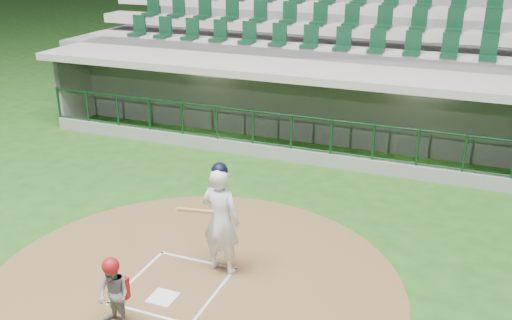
{
  "coord_description": "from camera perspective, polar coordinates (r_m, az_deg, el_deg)",
  "views": [
    {
      "loc": [
        4.34,
        -7.47,
        5.57
      ],
      "look_at": [
        0.34,
        2.6,
        1.3
      ],
      "focal_mm": 40.0,
      "sensor_mm": 36.0,
      "label": 1
    }
  ],
  "objects": [
    {
      "name": "ground",
      "position": [
        10.28,
        -7.28,
        -11.5
      ],
      "size": [
        120.0,
        120.0,
        0.0
      ],
      "primitive_type": "plane",
      "color": "#1E4D16",
      "rests_on": "ground"
    },
    {
      "name": "dirt_circle",
      "position": [
        10.01,
        -6.3,
        -12.43
      ],
      "size": [
        7.2,
        7.2,
        0.01
      ],
      "primitive_type": "cylinder",
      "color": "brown",
      "rests_on": "ground"
    },
    {
      "name": "home_plate",
      "position": [
        9.77,
        -9.3,
        -13.43
      ],
      "size": [
        0.43,
        0.43,
        0.02
      ],
      "primitive_type": "cube",
      "color": "white",
      "rests_on": "dirt_circle"
    },
    {
      "name": "batter_box_chalk",
      "position": [
        10.05,
        -8.12,
        -12.27
      ],
      "size": [
        1.55,
        1.8,
        0.01
      ],
      "color": "white",
      "rests_on": "ground"
    },
    {
      "name": "dugout_structure",
      "position": [
        16.53,
        5.94,
        5.21
      ],
      "size": [
        16.4,
        3.7,
        3.0
      ],
      "color": "slate",
      "rests_on": "ground"
    },
    {
      "name": "seating_deck",
      "position": [
        19.33,
        8.28,
        8.92
      ],
      "size": [
        17.0,
        6.72,
        5.15
      ],
      "color": "slate",
      "rests_on": "ground"
    },
    {
      "name": "batter",
      "position": [
        9.88,
        -3.55,
        -5.88
      ],
      "size": [
        0.92,
        0.92,
        2.06
      ],
      "color": "white",
      "rests_on": "dirt_circle"
    },
    {
      "name": "catcher",
      "position": [
        9.0,
        -14.04,
        -12.76
      ],
      "size": [
        0.63,
        0.55,
        1.19
      ],
      "color": "gray",
      "rests_on": "dirt_circle"
    }
  ]
}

